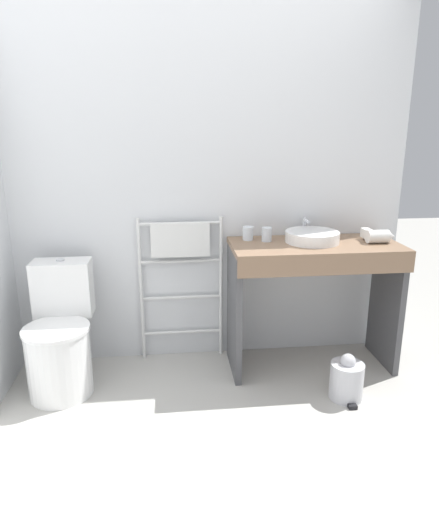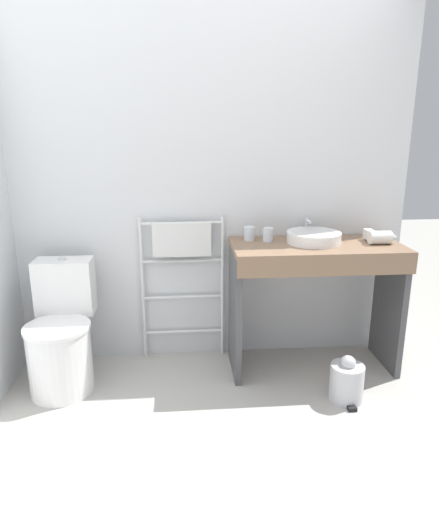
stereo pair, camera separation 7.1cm
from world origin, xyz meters
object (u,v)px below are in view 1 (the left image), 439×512
at_px(toilet, 60,340).
at_px(cup_near_edge, 267,234).
at_px(cup_near_wall, 248,233).
at_px(trash_bin, 347,379).
at_px(hair_dryer, 378,236).
at_px(towel_radiator, 181,258).
at_px(sink_basin, 312,236).

bearing_deg(toilet, cup_near_edge, 8.61).
xyz_separation_m(cup_near_wall, cup_near_edge, (0.12, -0.05, 0.00)).
bearing_deg(cup_near_wall, trash_bin, -47.30).
relative_size(cup_near_wall, hair_dryer, 0.48).
bearing_deg(trash_bin, cup_near_wall, 132.70).
distance_m(toilet, trash_bin, 1.77).
bearing_deg(towel_radiator, toilet, -157.25).
height_order(cup_near_wall, hair_dryer, cup_near_wall).
relative_size(toilet, towel_radiator, 0.78).
bearing_deg(towel_radiator, cup_near_wall, -8.81).
bearing_deg(hair_dryer, cup_near_edge, 171.15).
distance_m(cup_near_edge, trash_bin, 1.03).
distance_m(cup_near_wall, cup_near_edge, 0.13).
xyz_separation_m(toilet, cup_near_wall, (1.21, 0.25, 0.59)).
bearing_deg(cup_near_wall, hair_dryer, -10.96).
bearing_deg(sink_basin, cup_near_edge, 168.93).
bearing_deg(sink_basin, trash_bin, -75.93).
bearing_deg(cup_near_edge, sink_basin, -11.07).
xyz_separation_m(sink_basin, trash_bin, (0.11, -0.46, -0.78)).
bearing_deg(sink_basin, cup_near_wall, 165.33).
xyz_separation_m(cup_near_wall, trash_bin, (0.52, -0.56, -0.79)).
relative_size(towel_radiator, cup_near_edge, 11.04).
height_order(toilet, hair_dryer, hair_dryer).
distance_m(sink_basin, trash_bin, 0.91).
xyz_separation_m(towel_radiator, trash_bin, (0.97, -0.63, -0.62)).
bearing_deg(hair_dryer, sink_basin, 172.70).
bearing_deg(cup_near_edge, hair_dryer, -8.85).
distance_m(sink_basin, cup_near_edge, 0.30).
relative_size(towel_radiator, sink_basin, 2.90).
bearing_deg(sink_basin, hair_dryer, -7.30).
relative_size(towel_radiator, cup_near_wall, 11.33).
height_order(sink_basin, cup_near_edge, cup_near_edge).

